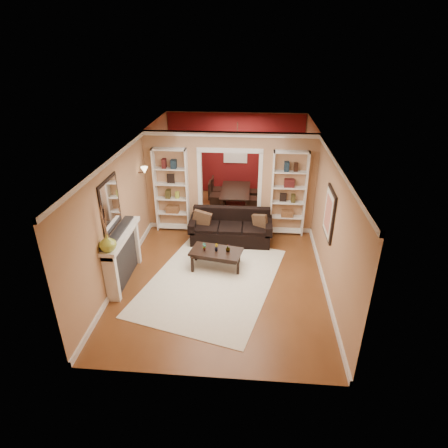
# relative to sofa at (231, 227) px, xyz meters

# --- Properties ---
(floor) EXTENTS (8.00, 8.00, 0.00)m
(floor) POSITION_rel_sofa_xyz_m (-0.08, -0.45, -0.41)
(floor) COLOR brown
(floor) RESTS_ON ground
(ceiling) EXTENTS (8.00, 8.00, 0.00)m
(ceiling) POSITION_rel_sofa_xyz_m (-0.08, -0.45, 2.29)
(ceiling) COLOR white
(ceiling) RESTS_ON ground
(wall_back) EXTENTS (8.00, 0.00, 8.00)m
(wall_back) POSITION_rel_sofa_xyz_m (-0.08, 3.55, 0.94)
(wall_back) COLOR tan
(wall_back) RESTS_ON ground
(wall_front) EXTENTS (8.00, 0.00, 8.00)m
(wall_front) POSITION_rel_sofa_xyz_m (-0.08, -4.45, 0.94)
(wall_front) COLOR tan
(wall_front) RESTS_ON ground
(wall_left) EXTENTS (0.00, 8.00, 8.00)m
(wall_left) POSITION_rel_sofa_xyz_m (-2.33, -0.45, 0.94)
(wall_left) COLOR tan
(wall_left) RESTS_ON ground
(wall_right) EXTENTS (0.00, 8.00, 8.00)m
(wall_right) POSITION_rel_sofa_xyz_m (2.17, -0.45, 0.94)
(wall_right) COLOR tan
(wall_right) RESTS_ON ground
(partition_wall) EXTENTS (4.50, 0.15, 2.70)m
(partition_wall) POSITION_rel_sofa_xyz_m (-0.08, 0.75, 0.94)
(partition_wall) COLOR tan
(partition_wall) RESTS_ON floor
(red_back_panel) EXTENTS (4.44, 0.04, 2.64)m
(red_back_panel) POSITION_rel_sofa_xyz_m (-0.08, 3.52, 0.91)
(red_back_panel) COLOR maroon
(red_back_panel) RESTS_ON floor
(dining_window) EXTENTS (0.78, 0.03, 0.98)m
(dining_window) POSITION_rel_sofa_xyz_m (-0.08, 3.48, 1.14)
(dining_window) COLOR #8CA5CC
(dining_window) RESTS_ON wall_back
(area_rug) EXTENTS (3.40, 4.12, 0.01)m
(area_rug) POSITION_rel_sofa_xyz_m (-0.29, -1.83, -0.41)
(area_rug) COLOR white
(area_rug) RESTS_ON floor
(sofa) EXTENTS (2.12, 0.92, 0.83)m
(sofa) POSITION_rel_sofa_xyz_m (0.00, 0.00, 0.00)
(sofa) COLOR black
(sofa) RESTS_ON floor
(pillow_left) EXTENTS (0.48, 0.19, 0.46)m
(pillow_left) POSITION_rel_sofa_xyz_m (-0.75, -0.02, 0.22)
(pillow_left) COLOR brown
(pillow_left) RESTS_ON sofa
(pillow_right) EXTENTS (0.40, 0.29, 0.39)m
(pillow_right) POSITION_rel_sofa_xyz_m (0.75, -0.02, 0.19)
(pillow_right) COLOR brown
(pillow_right) RESTS_ON sofa
(coffee_table) EXTENTS (1.25, 0.83, 0.44)m
(coffee_table) POSITION_rel_sofa_xyz_m (-0.25, -1.28, -0.20)
(coffee_table) COLOR black
(coffee_table) RESTS_ON floor
(plant_left) EXTENTS (0.11, 0.12, 0.19)m
(plant_left) POSITION_rel_sofa_xyz_m (-0.52, -1.28, 0.12)
(plant_left) COLOR #336626
(plant_left) RESTS_ON coffee_table
(plant_center) EXTENTS (0.11, 0.12, 0.18)m
(plant_center) POSITION_rel_sofa_xyz_m (-0.25, -1.28, 0.11)
(plant_center) COLOR #336626
(plant_center) RESTS_ON coffee_table
(plant_right) EXTENTS (0.14, 0.14, 0.19)m
(plant_right) POSITION_rel_sofa_xyz_m (0.02, -1.28, 0.12)
(plant_right) COLOR #336626
(plant_right) RESTS_ON coffee_table
(bookshelf_left) EXTENTS (0.90, 0.30, 2.30)m
(bookshelf_left) POSITION_rel_sofa_xyz_m (-1.63, 0.58, 0.74)
(bookshelf_left) COLOR white
(bookshelf_left) RESTS_ON floor
(bookshelf_right) EXTENTS (0.90, 0.30, 2.30)m
(bookshelf_right) POSITION_rel_sofa_xyz_m (1.47, 0.58, 0.74)
(bookshelf_right) COLOR white
(bookshelf_right) RESTS_ON floor
(fireplace) EXTENTS (0.32, 1.70, 1.16)m
(fireplace) POSITION_rel_sofa_xyz_m (-2.17, -1.95, 0.17)
(fireplace) COLOR white
(fireplace) RESTS_ON floor
(vase) EXTENTS (0.33, 0.33, 0.34)m
(vase) POSITION_rel_sofa_xyz_m (-2.17, -2.65, 0.92)
(vase) COLOR #9EB239
(vase) RESTS_ON fireplace
(mirror) EXTENTS (0.03, 0.95, 1.10)m
(mirror) POSITION_rel_sofa_xyz_m (-2.31, -1.95, 1.39)
(mirror) COLOR silver
(mirror) RESTS_ON wall_left
(wall_sconce) EXTENTS (0.18, 0.18, 0.22)m
(wall_sconce) POSITION_rel_sofa_xyz_m (-2.23, 0.10, 1.42)
(wall_sconce) COLOR #FFE0A5
(wall_sconce) RESTS_ON wall_left
(framed_art) EXTENTS (0.04, 0.85, 1.05)m
(framed_art) POSITION_rel_sofa_xyz_m (2.13, -1.45, 1.14)
(framed_art) COLOR black
(framed_art) RESTS_ON wall_right
(dining_table) EXTENTS (1.61, 0.90, 0.56)m
(dining_table) POSITION_rel_sofa_xyz_m (0.03, 2.27, -0.13)
(dining_table) COLOR black
(dining_table) RESTS_ON floor
(dining_chair_nw) EXTENTS (0.60, 0.60, 0.94)m
(dining_chair_nw) POSITION_rel_sofa_xyz_m (-0.52, 1.97, 0.05)
(dining_chair_nw) COLOR black
(dining_chair_nw) RESTS_ON floor
(dining_chair_ne) EXTENTS (0.41, 0.41, 0.80)m
(dining_chair_ne) POSITION_rel_sofa_xyz_m (0.58, 1.97, -0.01)
(dining_chair_ne) COLOR black
(dining_chair_ne) RESTS_ON floor
(dining_chair_sw) EXTENTS (0.56, 0.56, 0.87)m
(dining_chair_sw) POSITION_rel_sofa_xyz_m (-0.52, 2.57, 0.02)
(dining_chair_sw) COLOR black
(dining_chair_sw) RESTS_ON floor
(dining_chair_se) EXTENTS (0.44, 0.44, 0.80)m
(dining_chair_se) POSITION_rel_sofa_xyz_m (0.58, 2.57, -0.01)
(dining_chair_se) COLOR black
(dining_chair_se) RESTS_ON floor
(chandelier) EXTENTS (0.50, 0.50, 0.30)m
(chandelier) POSITION_rel_sofa_xyz_m (-0.08, 2.25, 1.61)
(chandelier) COLOR #362118
(chandelier) RESTS_ON ceiling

